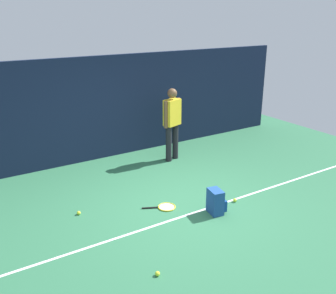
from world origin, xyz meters
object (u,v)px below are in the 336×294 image
Objects in this scene: tennis_racket at (165,207)px; backpack at (216,202)px; tennis_ball_by_fence at (235,200)px; tennis_player at (172,120)px; tennis_ball_near_player at (79,213)px; tennis_ball_mid_court at (157,274)px.

backpack is at bearing -18.38° from tennis_racket.
tennis_ball_by_fence is (0.55, 0.12, -0.18)m from backpack.
tennis_player is 2.56m from tennis_racket.
tennis_ball_near_player is (-1.40, 0.59, 0.02)m from tennis_racket.
tennis_player reaches higher than backpack.
tennis_racket is 1.43× the size of backpack.
tennis_ball_mid_court is (0.33, -2.12, 0.00)m from tennis_ball_near_player.
backpack reaches higher than tennis_ball_mid_court.
backpack reaches higher than tennis_ball_by_fence.
tennis_ball_mid_court is at bearing -142.69° from tennis_player.
tennis_player is 2.61m from tennis_ball_by_fence.
tennis_ball_mid_court is at bearing 127.81° from backpack.
tennis_ball_near_player is 2.14m from tennis_ball_mid_court.
tennis_player is at bearing 79.77° from tennis_racket.
backpack is 6.67× the size of tennis_ball_near_player.
backpack is 2.38m from tennis_ball_near_player.
tennis_racket is at bearing 56.10° from backpack.
tennis_player is 2.76m from backpack.
tennis_ball_by_fence is at bearing -67.38° from backpack.
tennis_ball_by_fence and tennis_ball_mid_court have the same top height.
tennis_player is 25.76× the size of tennis_ball_mid_court.
backpack is at bearing 27.77° from tennis_ball_mid_court.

